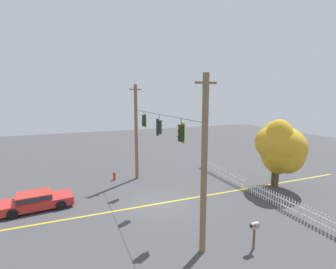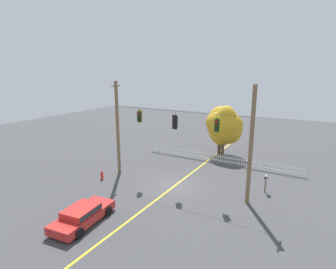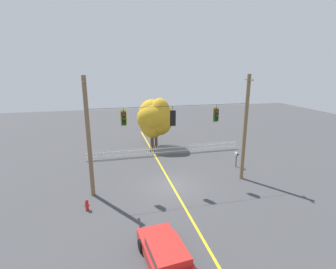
{
  "view_description": "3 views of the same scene",
  "coord_description": "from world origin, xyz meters",
  "views": [
    {
      "loc": [
        16.08,
        -5.95,
        7.63
      ],
      "look_at": [
        -0.78,
        0.97,
        4.85
      ],
      "focal_mm": 26.94,
      "sensor_mm": 36.0,
      "label": 1
    },
    {
      "loc": [
        10.15,
        -19.02,
        9.59
      ],
      "look_at": [
        -1.04,
        0.59,
        4.24
      ],
      "focal_mm": 29.05,
      "sensor_mm": 36.0,
      "label": 2
    },
    {
      "loc": [
        -4.72,
        -17.87,
        9.2
      ],
      "look_at": [
        -0.15,
        0.84,
        4.04
      ],
      "focal_mm": 27.1,
      "sensor_mm": 36.0,
      "label": 3
    }
  ],
  "objects": [
    {
      "name": "parked_car",
      "position": [
        -2.39,
        -8.1,
        0.61
      ],
      "size": [
        2.36,
        4.69,
        1.15
      ],
      "color": "red",
      "rests_on": "ground"
    },
    {
      "name": "autumn_maple_mid",
      "position": [
        0.85,
        10.3,
        3.6
      ],
      "size": [
        3.95,
        3.24,
        5.83
      ],
      "color": "brown",
      "rests_on": "ground"
    },
    {
      "name": "traffic_signal_westbound_side",
      "position": [
        -0.01,
        -0.01,
        5.53
      ],
      "size": [
        0.43,
        0.38,
        1.46
      ],
      "color": "black"
    },
    {
      "name": "traffic_signal_eastbound_side",
      "position": [
        3.49,
        0.01,
        5.59
      ],
      "size": [
        0.43,
        0.38,
        1.4
      ],
      "color": "black"
    },
    {
      "name": "white_picket_fence",
      "position": [
        1.22,
        7.4,
        0.5
      ],
      "size": [
        16.66,
        0.06,
        1.0
      ],
      "color": "white",
      "rests_on": "ground"
    },
    {
      "name": "autumn_maple_near_fence",
      "position": [
        0.6,
        10.45,
        3.49
      ],
      "size": [
        4.16,
        3.87,
        5.34
      ],
      "color": "brown",
      "rests_on": "ground"
    },
    {
      "name": "ground",
      "position": [
        0.0,
        0.0,
        0.0
      ],
      "size": [
        80.0,
        80.0,
        0.0
      ],
      "primitive_type": "plane",
      "color": "#424244"
    },
    {
      "name": "traffic_signal_southbound_primary",
      "position": [
        -3.59,
        0.01,
        5.67
      ],
      "size": [
        0.43,
        0.38,
        1.31
      ],
      "color": "black"
    },
    {
      "name": "lane_centerline_stripe",
      "position": [
        0.0,
        0.0,
        0.0
      ],
      "size": [
        0.16,
        36.0,
        0.01
      ],
      "primitive_type": "cube",
      "color": "gold",
      "rests_on": "ground"
    },
    {
      "name": "signal_support_span",
      "position": [
        0.0,
        0.0,
        4.4
      ],
      "size": [
        12.44,
        1.1,
        8.68
      ],
      "color": "brown",
      "rests_on": "ground"
    },
    {
      "name": "roadside_mailbox",
      "position": [
        6.89,
        2.48,
        1.17
      ],
      "size": [
        0.25,
        0.44,
        1.43
      ],
      "color": "brown",
      "rests_on": "ground"
    },
    {
      "name": "fire_hydrant",
      "position": [
        -6.38,
        -2.06,
        0.38
      ],
      "size": [
        0.38,
        0.22,
        0.77
      ],
      "color": "red",
      "rests_on": "ground"
    }
  ]
}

